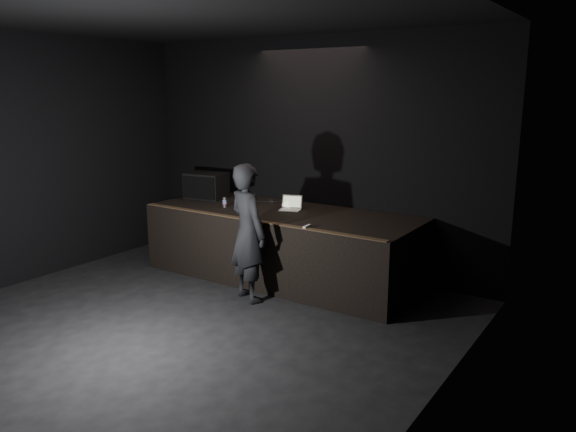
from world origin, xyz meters
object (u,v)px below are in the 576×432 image
(stage_riser, at_px, (282,244))
(beer_can, at_px, (225,202))
(person, at_px, (248,233))
(stage_monitor, at_px, (206,186))
(laptop, at_px, (291,206))

(stage_riser, relative_size, beer_can, 26.67)
(beer_can, distance_m, person, 1.25)
(beer_can, xyz_separation_m, person, (1.00, -0.73, -0.17))
(beer_can, bearing_deg, stage_riser, 15.87)
(stage_monitor, distance_m, beer_can, 0.80)
(laptop, bearing_deg, beer_can, -175.94)
(stage_riser, xyz_separation_m, stage_monitor, (-1.56, 0.13, 0.71))
(stage_riser, distance_m, beer_can, 1.07)
(stage_riser, relative_size, laptop, 10.89)
(stage_monitor, xyz_separation_m, laptop, (1.62, 0.02, -0.15))
(person, bearing_deg, stage_riser, -60.40)
(beer_can, relative_size, person, 0.08)
(stage_riser, xyz_separation_m, laptop, (0.06, 0.14, 0.55))
(stage_riser, height_order, beer_can, beer_can)
(beer_can, bearing_deg, laptop, 22.87)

